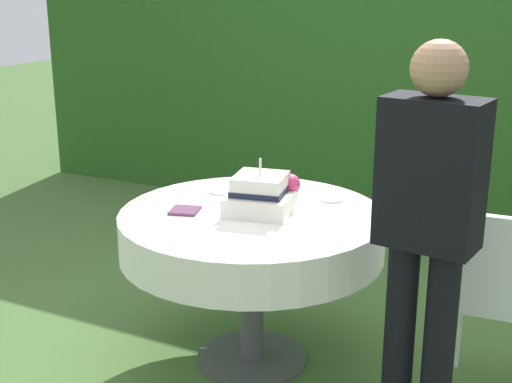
% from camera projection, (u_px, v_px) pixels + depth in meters
% --- Properties ---
extents(ground_plane, '(20.00, 20.00, 0.00)m').
position_uv_depth(ground_plane, '(252.00, 359.00, 3.48)').
color(ground_plane, '#476B33').
extents(foliage_hedge, '(6.47, 0.41, 2.21)m').
position_uv_depth(foliage_hedge, '(403.00, 74.00, 5.28)').
color(foliage_hedge, '#28561E').
rests_on(foliage_hedge, ground_plane).
extents(cake_table, '(1.23, 1.23, 0.76)m').
position_uv_depth(cake_table, '(252.00, 234.00, 3.29)').
color(cake_table, '#4C4C51').
rests_on(cake_table, ground_plane).
extents(wedding_cake, '(0.34, 0.35, 0.26)m').
position_uv_depth(wedding_cake, '(262.00, 195.00, 3.25)').
color(wedding_cake, white).
rests_on(wedding_cake, cake_table).
extents(serving_plate_near, '(0.12, 0.12, 0.01)m').
position_uv_depth(serving_plate_near, '(332.00, 199.00, 3.44)').
color(serving_plate_near, white).
rests_on(serving_plate_near, cake_table).
extents(serving_plate_far, '(0.13, 0.13, 0.01)m').
position_uv_depth(serving_plate_far, '(221.00, 191.00, 3.57)').
color(serving_plate_far, white).
rests_on(serving_plate_far, cake_table).
extents(napkin_stack, '(0.16, 0.16, 0.01)m').
position_uv_depth(napkin_stack, '(185.00, 210.00, 3.27)').
color(napkin_stack, '#603856').
rests_on(napkin_stack, cake_table).
extents(garden_chair, '(0.43, 0.43, 0.89)m').
position_uv_depth(garden_chair, '(496.00, 288.00, 2.99)').
color(garden_chair, white).
rests_on(garden_chair, ground_plane).
extents(standing_person, '(0.38, 0.24, 1.60)m').
position_uv_depth(standing_person, '(427.00, 225.00, 2.59)').
color(standing_person, black).
rests_on(standing_person, ground_plane).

